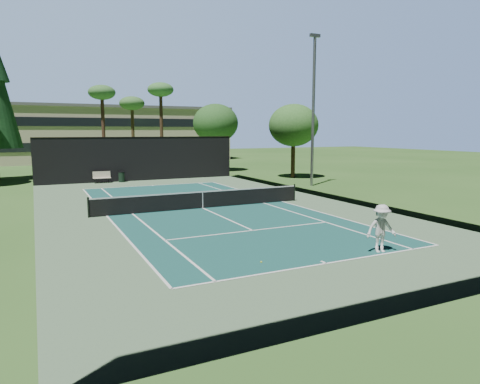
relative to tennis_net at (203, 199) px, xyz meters
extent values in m
plane|color=#2F5921|center=(0.00, 0.00, -0.56)|extent=(160.00, 160.00, 0.00)
cube|color=#547552|center=(0.00, 0.00, -0.55)|extent=(18.00, 32.00, 0.01)
cube|color=#184E49|center=(0.00, 0.00, -0.55)|extent=(10.97, 23.77, 0.01)
cube|color=white|center=(0.00, -11.88, -0.54)|extent=(10.97, 0.10, 0.01)
cube|color=white|center=(0.00, 11.88, -0.54)|extent=(10.97, 0.10, 0.01)
cube|color=white|center=(0.00, -6.40, -0.54)|extent=(8.23, 0.10, 0.01)
cube|color=white|center=(0.00, 6.40, -0.54)|extent=(8.23, 0.10, 0.01)
cube|color=white|center=(-5.49, 0.00, -0.54)|extent=(0.10, 23.77, 0.01)
cube|color=white|center=(5.49, 0.00, -0.54)|extent=(0.10, 23.77, 0.01)
cube|color=white|center=(-4.12, 0.00, -0.54)|extent=(0.10, 23.77, 0.01)
cube|color=white|center=(4.12, 0.00, -0.54)|extent=(0.10, 23.77, 0.01)
cube|color=white|center=(0.00, 0.00, -0.54)|extent=(0.10, 12.80, 0.01)
cube|color=white|center=(0.00, -11.73, -0.54)|extent=(0.10, 0.30, 0.01)
cube|color=white|center=(0.00, 11.73, -0.54)|extent=(0.10, 0.30, 0.01)
cylinder|color=black|center=(-6.40, 0.00, -0.01)|extent=(0.10, 0.10, 1.10)
cylinder|color=black|center=(6.40, 0.00, -0.01)|extent=(0.10, 0.10, 1.10)
cube|color=black|center=(0.00, 0.00, -0.06)|extent=(12.80, 0.02, 0.92)
cube|color=white|center=(0.00, 0.00, 0.43)|extent=(12.80, 0.04, 0.07)
cube|color=white|center=(0.00, 0.00, -0.06)|extent=(0.05, 0.03, 0.92)
cube|color=black|center=(0.00, 16.00, 1.44)|extent=(18.00, 0.04, 4.00)
cube|color=black|center=(0.00, -16.00, 1.44)|extent=(18.00, 0.04, 4.00)
cube|color=black|center=(9.00, 0.00, 1.44)|extent=(0.04, 32.00, 4.00)
cube|color=black|center=(-9.00, 0.00, 1.44)|extent=(0.04, 32.00, 4.00)
cube|color=black|center=(0.00, 16.00, 3.44)|extent=(18.00, 0.06, 0.06)
imported|color=silver|center=(2.72, -11.59, 0.35)|extent=(1.31, 0.95, 1.82)
sphere|color=#C5D731|center=(-1.96, -10.82, -0.52)|extent=(0.07, 0.07, 0.07)
sphere|color=#D3E333|center=(-0.86, 0.76, -0.52)|extent=(0.07, 0.07, 0.07)
sphere|color=yellow|center=(0.34, 2.56, -0.53)|extent=(0.06, 0.06, 0.06)
sphere|color=#B8D430|center=(-5.94, 3.20, -0.52)|extent=(0.08, 0.08, 0.08)
cube|color=beige|center=(-3.52, 15.52, -0.11)|extent=(1.50, 0.45, 0.05)
cube|color=beige|center=(-3.52, 15.72, 0.19)|extent=(1.50, 0.06, 0.55)
cube|color=black|center=(-4.12, 15.52, -0.35)|extent=(0.06, 0.40, 0.42)
cube|color=black|center=(-2.92, 15.52, -0.35)|extent=(0.06, 0.40, 0.42)
cylinder|color=black|center=(-1.84, 15.54, -0.11)|extent=(0.52, 0.52, 0.90)
cylinder|color=black|center=(-1.84, 15.54, 0.36)|extent=(0.56, 0.56, 0.05)
cylinder|color=#462B1E|center=(-2.00, 24.00, 3.72)|extent=(0.36, 0.36, 8.55)
ellipsoid|color=#35692F|center=(-2.00, 24.00, 7.99)|extent=(2.80, 2.80, 1.54)
cylinder|color=#46331E|center=(1.50, 26.00, 3.27)|extent=(0.36, 0.36, 7.65)
ellipsoid|color=#37672E|center=(1.50, 26.00, 7.09)|extent=(2.80, 2.80, 1.54)
cylinder|color=#402B1B|center=(4.00, 23.00, 3.94)|extent=(0.36, 0.36, 9.00)
ellipsoid|color=#377233|center=(4.00, 23.00, 8.44)|extent=(2.80, 2.80, 1.54)
cylinder|color=#4E3021|center=(10.00, 22.00, 1.20)|extent=(0.40, 0.40, 3.52)
ellipsoid|color=#265420|center=(10.00, 22.00, 4.88)|extent=(5.12, 5.12, 4.35)
cylinder|color=#4B3220|center=(14.00, 12.00, 1.09)|extent=(0.40, 0.40, 3.30)
ellipsoid|color=#326627|center=(14.00, 12.00, 4.54)|extent=(4.80, 4.80, 4.08)
cube|color=#BBB091|center=(0.00, 46.00, 3.44)|extent=(40.00, 12.00, 8.00)
cube|color=#59595B|center=(0.00, 46.00, 7.54)|extent=(40.50, 12.50, 0.40)
cube|color=black|center=(0.00, 39.95, 1.84)|extent=(38.00, 0.15, 1.20)
cube|color=black|center=(0.00, 39.95, 5.24)|extent=(38.00, 0.15, 1.20)
cylinder|color=gray|center=(12.00, 6.00, 5.44)|extent=(0.24, 0.24, 12.00)
cube|color=gray|center=(12.00, 6.00, 11.54)|extent=(0.90, 0.25, 0.25)
camera|label=1|loc=(-8.83, -23.35, 3.95)|focal=32.00mm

